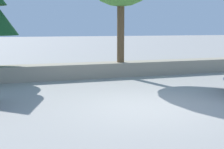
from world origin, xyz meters
TOP-DOWN VIEW (x-y plane):
  - ground_plane at (0.00, 0.00)m, footprint 120.00×120.00m
  - stone_wall at (0.00, 4.80)m, footprint 36.00×0.80m

SIDE VIEW (x-z plane):
  - ground_plane at x=0.00m, z-range 0.00..0.00m
  - stone_wall at x=0.00m, z-range 0.00..0.55m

